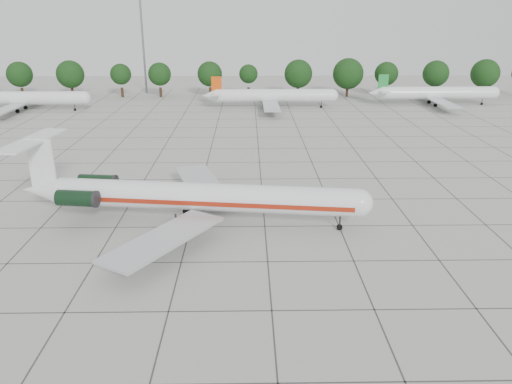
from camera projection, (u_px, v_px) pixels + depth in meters
ground at (265, 226)px, 53.66m from camera, size 260.00×260.00×0.00m
apron_joints at (261, 181)px, 67.74m from camera, size 170.00×170.00×0.02m
main_airliner at (186, 196)px, 53.48m from camera, size 38.20×29.88×8.98m
bg_airliner_b at (23, 98)px, 113.66m from camera, size 28.24×27.20×7.40m
bg_airliner_c at (273, 96)px, 116.96m from camera, size 28.24×27.20×7.40m
bg_airliner_d at (437, 93)px, 120.71m from camera, size 28.24×27.20×7.40m
tree_line at (210, 74)px, 131.21m from camera, size 249.86×8.44×10.22m
floodlight_mast at (143, 40)px, 134.63m from camera, size 1.60×1.60×25.45m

